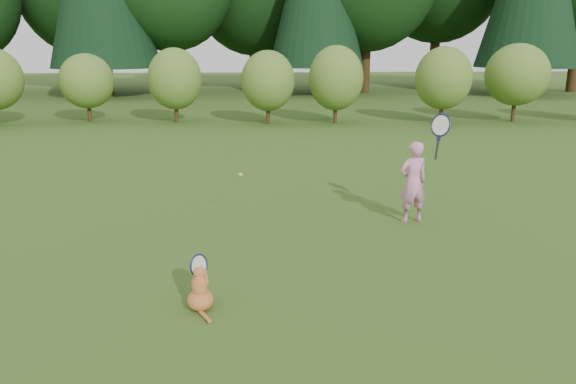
{
  "coord_description": "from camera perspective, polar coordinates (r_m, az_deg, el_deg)",
  "views": [
    {
      "loc": [
        -0.31,
        -6.59,
        2.65
      ],
      "look_at": [
        0.2,
        0.8,
        0.7
      ],
      "focal_mm": 35.0,
      "sensor_mm": 36.0,
      "label": 1
    }
  ],
  "objects": [
    {
      "name": "ground",
      "position": [
        7.11,
        -1.18,
        -7.14
      ],
      "size": [
        100.0,
        100.0,
        0.0
      ],
      "primitive_type": "plane",
      "color": "#264A14",
      "rests_on": "ground"
    },
    {
      "name": "shrub_row",
      "position": [
        19.64,
        -3.07,
        11.08
      ],
      "size": [
        28.0,
        3.0,
        2.8
      ],
      "primitive_type": null,
      "color": "#4A6D21",
      "rests_on": "ground"
    },
    {
      "name": "child",
      "position": [
        8.72,
        12.68,
        1.17
      ],
      "size": [
        0.76,
        0.53,
        1.87
      ],
      "rotation": [
        0.0,
        0.0,
        3.36
      ],
      "color": "pink",
      "rests_on": "ground"
    },
    {
      "name": "cat",
      "position": [
        5.92,
        -8.96,
        -9.46
      ],
      "size": [
        0.32,
        0.63,
        0.64
      ],
      "rotation": [
        0.0,
        0.0,
        0.02
      ],
      "color": "#B65823",
      "rests_on": "ground"
    },
    {
      "name": "tennis_ball",
      "position": [
        8.54,
        -4.83,
        1.78
      ],
      "size": [
        0.06,
        0.06,
        0.06
      ],
      "color": "#D0E61B",
      "rests_on": "ground"
    }
  ]
}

